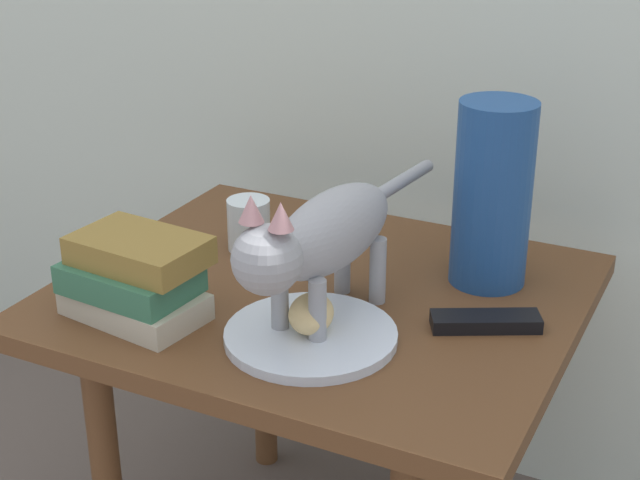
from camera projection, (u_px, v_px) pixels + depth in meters
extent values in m
cube|color=brown|center=(320.00, 298.00, 1.43)|extent=(0.75, 0.64, 0.03)
cylinder|color=brown|center=(264.00, 348.00, 1.83)|extent=(0.04, 0.04, 0.52)
cylinder|color=brown|center=(506.00, 410.00, 1.64)|extent=(0.04, 0.04, 0.52)
cylinder|color=silver|center=(311.00, 336.00, 1.28)|extent=(0.23, 0.23, 0.01)
ellipsoid|color=#E0BC7A|center=(311.00, 314.00, 1.27)|extent=(0.08, 0.09, 0.05)
cylinder|color=#99999E|center=(317.00, 315.00, 1.25)|extent=(0.02, 0.02, 0.10)
cylinder|color=#99999E|center=(280.00, 303.00, 1.28)|extent=(0.02, 0.02, 0.10)
cylinder|color=#99999E|center=(378.00, 270.00, 1.37)|extent=(0.02, 0.02, 0.10)
cylinder|color=#99999E|center=(342.00, 261.00, 1.40)|extent=(0.02, 0.02, 0.10)
ellipsoid|color=#99999E|center=(333.00, 230.00, 1.29)|extent=(0.12, 0.27, 0.11)
sphere|color=#99999E|center=(267.00, 259.00, 1.17)|extent=(0.09, 0.09, 0.09)
cone|color=tan|center=(281.00, 216.00, 1.13)|extent=(0.03, 0.03, 0.03)
cone|color=tan|center=(251.00, 209.00, 1.16)|extent=(0.03, 0.03, 0.03)
cylinder|color=#99999E|center=(404.00, 180.00, 1.44)|extent=(0.04, 0.16, 0.02)
cube|color=#BCB299|center=(135.00, 304.00, 1.34)|extent=(0.21, 0.14, 0.04)
cube|color=#336B4C|center=(130.00, 278.00, 1.33)|extent=(0.19, 0.14, 0.04)
cube|color=olive|center=(139.00, 250.00, 1.32)|extent=(0.19, 0.13, 0.04)
cylinder|color=navy|center=(493.00, 194.00, 1.40)|extent=(0.11, 0.11, 0.28)
cylinder|color=silver|center=(249.00, 224.00, 1.55)|extent=(0.07, 0.07, 0.08)
cylinder|color=silver|center=(249.00, 236.00, 1.55)|extent=(0.06, 0.06, 0.04)
cube|color=black|center=(486.00, 322.00, 1.31)|extent=(0.15, 0.11, 0.02)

